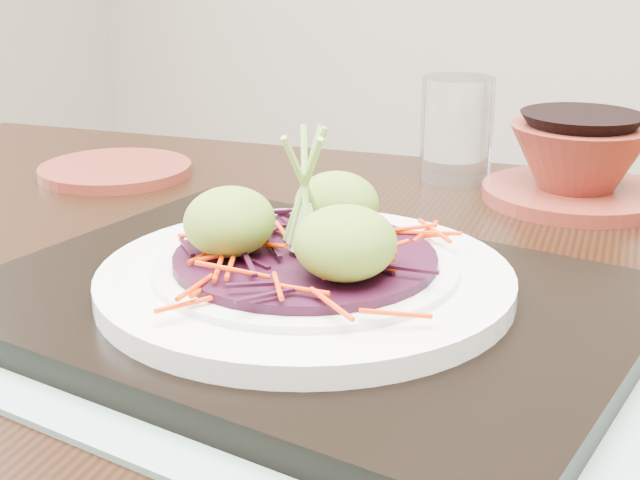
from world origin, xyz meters
The scene contains 11 objects.
dining_table centered at (-0.01, 0.05, 0.69)m, with size 1.40×1.05×0.80m.
placemat centered at (-0.02, -0.01, 0.80)m, with size 0.49×0.38×0.00m, color #7BA093.
serving_tray centered at (-0.02, -0.01, 0.81)m, with size 0.43×0.32×0.02m, color black.
white_plate centered at (-0.02, -0.01, 0.83)m, with size 0.28×0.28×0.02m.
cabbage_bed centered at (-0.02, -0.01, 0.84)m, with size 0.17×0.17×0.01m, color black.
carrot_julienne centered at (-0.02, -0.01, 0.85)m, with size 0.21×0.21×0.01m, color red, non-canonical shape.
guacamole_scoops centered at (-0.02, -0.01, 0.87)m, with size 0.15×0.13×0.05m.
scallion_garnish centered at (-0.02, -0.01, 0.89)m, with size 0.06×0.06×0.10m, color #84B849, non-canonical shape.
terracotta_side_plate centered at (-0.39, 0.22, 0.80)m, with size 0.16×0.16×0.01m, color maroon.
water_glass centered at (-0.06, 0.39, 0.85)m, with size 0.08×0.08×0.11m, color white.
terracotta_bowl_set centered at (0.07, 0.37, 0.83)m, with size 0.21×0.21×0.08m.
Camera 1 is at (0.26, -0.48, 1.05)m, focal length 50.00 mm.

